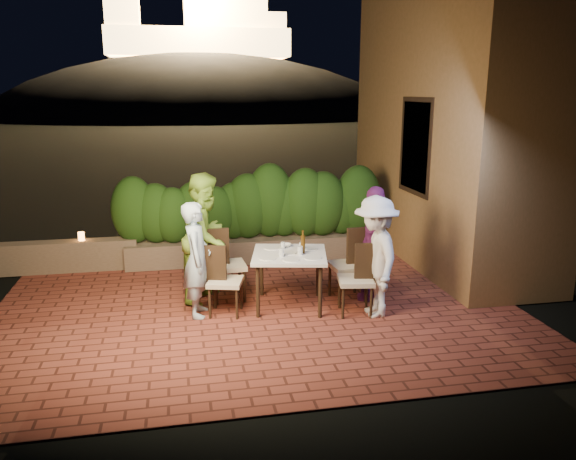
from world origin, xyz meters
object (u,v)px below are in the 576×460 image
object	(u,v)px
chair_right_front	(356,279)
diner_green	(206,237)
chair_left_back	(228,264)
parapet_lamp	(81,236)
diner_white	(375,257)
diner_purple	(375,243)
chair_left_front	(225,280)
diner_blue	(197,259)
dining_table	(289,280)
chair_right_back	(348,264)
beer_bottle	(303,242)
bowl	(286,245)

from	to	relation	value
chair_right_front	diner_green	distance (m)	2.13
chair_right_front	chair_left_back	bearing A→B (deg)	-19.04
chair_right_front	parapet_lamp	bearing A→B (deg)	-25.29
diner_white	diner_purple	bearing A→B (deg)	163.29
chair_left_front	diner_green	bearing A→B (deg)	123.06
diner_white	diner_green	bearing A→B (deg)	-113.59
chair_left_front	parapet_lamp	xyz separation A→B (m)	(-2.13, 2.32, 0.10)
chair_right_front	diner_blue	bearing A→B (deg)	-0.61
dining_table	chair_left_back	distance (m)	0.92
chair_right_back	diner_blue	world-z (taller)	diner_blue
diner_green	chair_right_back	bearing A→B (deg)	-74.29
diner_white	parapet_lamp	bearing A→B (deg)	-121.95
chair_left_front	diner_green	world-z (taller)	diner_green
parapet_lamp	chair_right_back	bearing A→B (deg)	-28.65
chair_left_front	chair_left_back	bearing A→B (deg)	96.35
beer_bottle	chair_left_front	xyz separation A→B (m)	(-1.06, -0.09, -0.44)
chair_left_back	parapet_lamp	bearing A→B (deg)	137.71
bowl	chair_left_front	bearing A→B (deg)	-153.45
beer_bottle	diner_green	size ratio (longest dim) A/B	0.17
chair_left_back	beer_bottle	bearing A→B (deg)	-28.87
diner_green	diner_white	world-z (taller)	diner_green
chair_left_front	beer_bottle	bearing A→B (deg)	19.98
beer_bottle	diner_green	xyz separation A→B (m)	(-1.25, 0.52, -0.01)
bowl	parapet_lamp	world-z (taller)	bowl
chair_right_back	diner_green	world-z (taller)	diner_green
dining_table	diner_green	bearing A→B (deg)	154.93
diner_blue	chair_right_front	bearing A→B (deg)	-92.81
bowl	chair_left_back	world-z (taller)	chair_left_back
dining_table	chair_right_back	distance (m)	0.88
bowl	diner_white	distance (m)	1.33
chair_right_front	parapet_lamp	size ratio (longest dim) A/B	6.86
beer_bottle	bowl	size ratio (longest dim) A/B	1.97
diner_blue	chair_right_back	bearing A→B (deg)	-78.21
beer_bottle	chair_left_front	distance (m)	1.15
beer_bottle	chair_right_back	bearing A→B (deg)	10.10
dining_table	diner_purple	world-z (taller)	diner_purple
dining_table	chair_left_front	size ratio (longest dim) A/B	1.05
chair_left_back	diner_green	bearing A→B (deg)	164.56
bowl	diner_purple	world-z (taller)	diner_purple
diner_green	chair_right_front	bearing A→B (deg)	-88.89
dining_table	diner_purple	xyz separation A→B (m)	(1.22, 0.06, 0.43)
dining_table	diner_white	xyz separation A→B (m)	(1.03, -0.51, 0.42)
beer_bottle	bowl	world-z (taller)	beer_bottle
beer_bottle	bowl	bearing A→B (deg)	114.99
chair_left_front	diner_white	size ratio (longest dim) A/B	0.59
beer_bottle	chair_left_back	world-z (taller)	beer_bottle
beer_bottle	diner_purple	xyz separation A→B (m)	(1.04, 0.08, -0.10)
chair_right_back	diner_white	bearing A→B (deg)	100.93
beer_bottle	diner_blue	world-z (taller)	diner_blue
diner_blue	diner_green	world-z (taller)	diner_green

